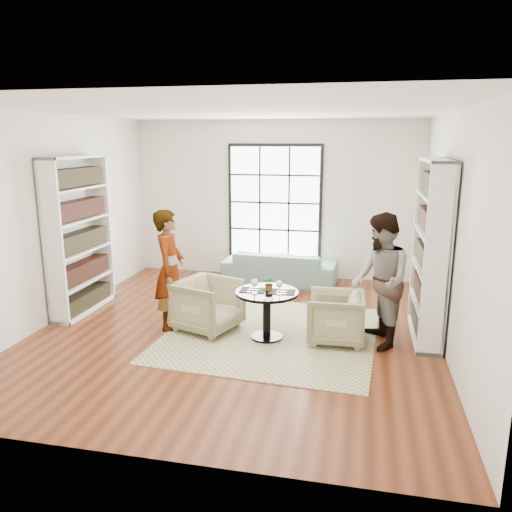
% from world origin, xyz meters
% --- Properties ---
extents(ground, '(6.00, 6.00, 0.00)m').
position_xyz_m(ground, '(0.00, 0.00, 0.00)').
color(ground, brown).
extents(room_shell, '(6.00, 6.01, 6.00)m').
position_xyz_m(room_shell, '(0.00, 0.54, 1.26)').
color(room_shell, silver).
rests_on(room_shell, ground).
extents(rug, '(2.99, 2.99, 0.01)m').
position_xyz_m(rug, '(0.50, -0.06, 0.01)').
color(rug, '#BDB68E').
rests_on(rug, ground).
extents(pedestal_table, '(0.84, 0.84, 0.67)m').
position_xyz_m(pedestal_table, '(0.47, -0.23, 0.49)').
color(pedestal_table, black).
rests_on(pedestal_table, ground).
extents(sofa, '(2.13, 0.94, 0.61)m').
position_xyz_m(sofa, '(0.20, 2.45, 0.30)').
color(sofa, '#769D99').
rests_on(sofa, ground).
extents(armchair_left, '(1.02, 1.01, 0.74)m').
position_xyz_m(armchair_left, '(-0.40, -0.09, 0.37)').
color(armchair_left, '#BAB485').
rests_on(armchair_left, ground).
extents(armchair_right, '(0.76, 0.74, 0.67)m').
position_xyz_m(armchair_right, '(1.37, -0.13, 0.34)').
color(armchair_right, tan).
rests_on(armchair_right, ground).
extents(person_left, '(0.48, 0.66, 1.70)m').
position_xyz_m(person_left, '(-0.95, -0.09, 0.85)').
color(person_left, gray).
rests_on(person_left, ground).
extents(person_right, '(0.85, 0.99, 1.75)m').
position_xyz_m(person_right, '(1.92, -0.13, 0.87)').
color(person_right, gray).
rests_on(person_right, ground).
extents(placemat_left, '(0.35, 0.27, 0.01)m').
position_xyz_m(placemat_left, '(0.28, -0.23, 0.67)').
color(placemat_left, black).
rests_on(placemat_left, pedestal_table).
extents(placemat_right, '(0.35, 0.27, 0.01)m').
position_xyz_m(placemat_right, '(0.67, -0.22, 0.67)').
color(placemat_right, black).
rests_on(placemat_right, pedestal_table).
extents(cutlery_left, '(0.15, 0.22, 0.01)m').
position_xyz_m(cutlery_left, '(0.28, -0.23, 0.68)').
color(cutlery_left, silver).
rests_on(cutlery_left, placemat_left).
extents(cutlery_right, '(0.15, 0.22, 0.01)m').
position_xyz_m(cutlery_right, '(0.67, -0.22, 0.68)').
color(cutlery_right, silver).
rests_on(cutlery_right, placemat_right).
extents(wine_glass_left, '(0.09, 0.09, 0.20)m').
position_xyz_m(wine_glass_left, '(0.33, -0.38, 0.82)').
color(wine_glass_left, silver).
rests_on(wine_glass_left, pedestal_table).
extents(wine_glass_right, '(0.09, 0.09, 0.19)m').
position_xyz_m(wine_glass_right, '(0.65, -0.33, 0.81)').
color(wine_glass_right, silver).
rests_on(wine_glass_right, pedestal_table).
extents(flower_centerpiece, '(0.20, 0.19, 0.19)m').
position_xyz_m(flower_centerpiece, '(0.49, -0.18, 0.77)').
color(flower_centerpiece, gray).
rests_on(flower_centerpiece, pedestal_table).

